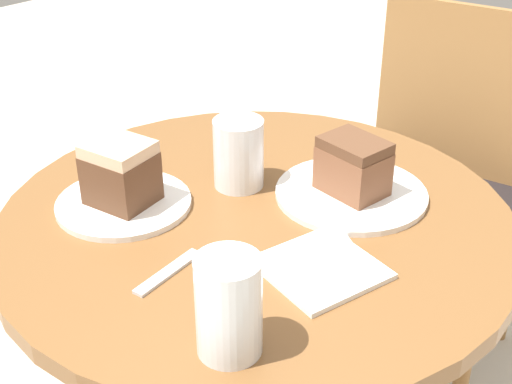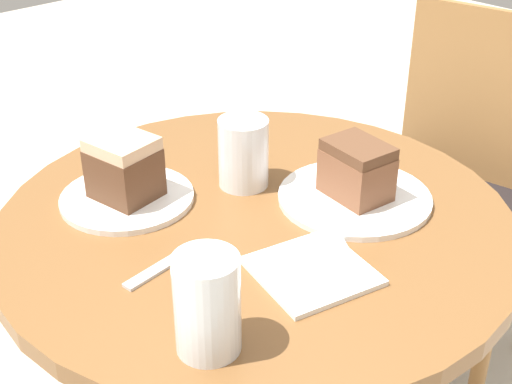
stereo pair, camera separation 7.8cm
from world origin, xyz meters
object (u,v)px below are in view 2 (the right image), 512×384
Objects in this scene: plate_near at (355,197)px; cake_slice_near at (357,170)px; cake_slice_far at (124,168)px; glass_lemonade at (243,157)px; chair at (456,192)px; plate_far at (127,198)px; glass_water at (207,309)px.

plate_near is 0.05m from cake_slice_near.
cake_slice_far is 0.93× the size of glass_lemonade.
cake_slice_near is at bearing 0.00° from plate_near.
cake_slice_near is 1.03× the size of cake_slice_far.
cake_slice_far is (-0.25, -0.27, 0.00)m from cake_slice_near.
chair reaches higher than plate_far.
glass_water is at bearing -85.10° from chair.
glass_water is (0.10, -0.39, 0.05)m from plate_near.
glass_lemonade is at bearing -150.14° from cake_slice_near.
glass_lemonade is at bearing -100.57° from chair.
chair is at bearing 104.01° from plate_near.
glass_water is at bearing -48.43° from glass_lemonade.
chair is 0.94m from cake_slice_far.
cake_slice_near is at bearing 29.86° from glass_lemonade.
plate_far is at bearing -106.17° from chair.
cake_slice_far is (0.00, 0.00, 0.06)m from plate_far.
cake_slice_far is at bearing -133.21° from plate_near.
plate_far is 0.20m from glass_lemonade.
plate_near is (0.15, -0.60, 0.29)m from chair.
chair is 0.92m from plate_far.
chair is 7.04× the size of glass_water.
cake_slice_near is at bearing -85.37° from chair.
cake_slice_near is at bearing 104.68° from glass_water.
chair is 8.30× the size of cake_slice_far.
cake_slice_near is (0.25, 0.27, 0.05)m from plate_far.
cake_slice_near is 0.37m from cake_slice_far.
plate_far is at bearing -133.21° from plate_near.
plate_near is 2.19× the size of cake_slice_near.
chair is at bearing 104.01° from cake_slice_near.
plate_far is 0.38m from glass_water.
cake_slice_far is 0.38m from glass_water.
cake_slice_near is 0.41m from glass_water.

